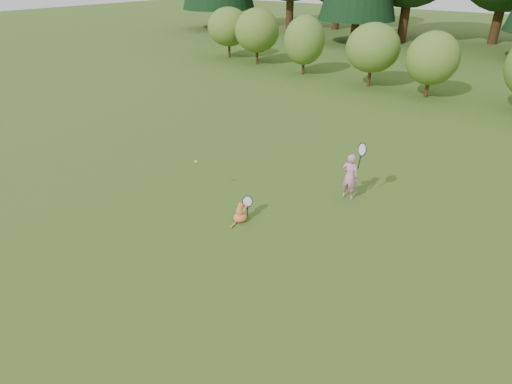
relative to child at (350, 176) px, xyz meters
The scene contains 5 objects.
ground 3.16m from the child, 112.40° to the right, with size 100.00×100.00×0.00m, color #355718.
shrub_row 10.23m from the child, 96.69° to the left, with size 28.00×3.00×2.80m, color #556F22, non-canonical shape.
child is the anchor object (origin of this frame).
cat 2.58m from the child, 119.97° to the right, with size 0.37×0.64×0.58m.
tennis_ball 3.36m from the child, 144.03° to the right, with size 0.06×0.06×0.06m.
Camera 1 is at (4.66, -5.01, 4.59)m, focal length 30.00 mm.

